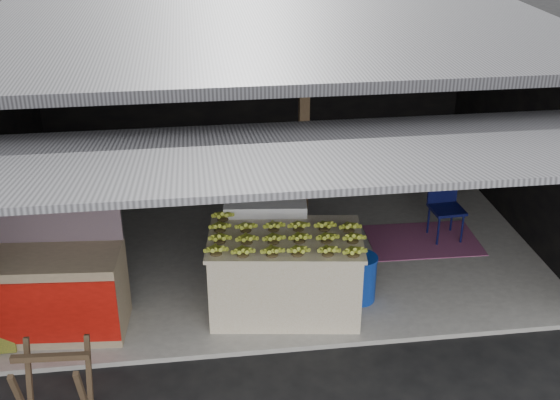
{
  "coord_description": "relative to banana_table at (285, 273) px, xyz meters",
  "views": [
    {
      "loc": [
        -1.04,
        -6.03,
        4.82
      ],
      "look_at": [
        -0.04,
        1.51,
        1.1
      ],
      "focal_mm": 45.0,
      "sensor_mm": 36.0,
      "label": 1
    }
  ],
  "objects": [
    {
      "name": "picture_frames",
      "position": [
        -0.08,
        4.15,
        1.39
      ],
      "size": [
        1.62,
        0.04,
        0.46
      ],
      "color": "black",
      "rests_on": "shophouse"
    },
    {
      "name": "magenta_rug",
      "position": [
        2.12,
        1.36,
        -0.48
      ],
      "size": [
        1.52,
        1.04,
        0.01
      ],
      "primitive_type": "cube",
      "rotation": [
        0.0,
        0.0,
        -0.03
      ],
      "color": "#751A56",
      "rests_on": "concrete_slab"
    },
    {
      "name": "concrete_slab",
      "position": [
        0.09,
        1.76,
        -0.51
      ],
      "size": [
        7.0,
        5.0,
        0.06
      ],
      "primitive_type": "cube",
      "color": "gray",
      "rests_on": "ground"
    },
    {
      "name": "white_crate",
      "position": [
        -0.14,
        0.77,
        0.06
      ],
      "size": [
        1.05,
        0.76,
        1.09
      ],
      "rotation": [
        0.0,
        0.0,
        -0.11
      ],
      "color": "white",
      "rests_on": "concrete_slab"
    },
    {
      "name": "neighbor_stall",
      "position": [
        -2.66,
        -0.06,
        0.04
      ],
      "size": [
        1.76,
        0.9,
        1.76
      ],
      "rotation": [
        0.0,
        0.0,
        -0.08
      ],
      "color": "#998466",
      "rests_on": "concrete_slab"
    },
    {
      "name": "banana_table",
      "position": [
        0.0,
        0.0,
        0.0
      ],
      "size": [
        1.86,
        1.28,
        0.96
      ],
      "rotation": [
        0.0,
        0.0,
        -0.13
      ],
      "color": "silver",
      "rests_on": "concrete_slab"
    },
    {
      "name": "banana_pile",
      "position": [
        0.0,
        -0.0,
        0.57
      ],
      "size": [
        1.72,
        1.17,
        0.19
      ],
      "primitive_type": null,
      "rotation": [
        0.0,
        0.0,
        -0.13
      ],
      "color": "yellow",
      "rests_on": "banana_table"
    },
    {
      "name": "ground",
      "position": [
        0.09,
        -0.74,
        -0.54
      ],
      "size": [
        80.0,
        80.0,
        0.0
      ],
      "primitive_type": "plane",
      "color": "black",
      "rests_on": "ground"
    },
    {
      "name": "water_barrel",
      "position": [
        0.91,
        0.08,
        -0.2
      ],
      "size": [
        0.38,
        0.38,
        0.55
      ],
      "primitive_type": "cylinder",
      "color": "#0E329C",
      "rests_on": "concrete_slab"
    },
    {
      "name": "sawhorse",
      "position": [
        -2.38,
        -1.36,
        -0.1
      ],
      "size": [
        0.72,
        0.65,
        0.69
      ],
      "rotation": [
        0.0,
        0.0,
        -0.06
      ],
      "color": "#4B3825",
      "rests_on": "ground"
    },
    {
      "name": "shophouse",
      "position": [
        0.09,
        2.07,
        1.56
      ],
      "size": [
        7.4,
        7.29,
        3.02
      ],
      "color": "black",
      "rests_on": "ground"
    },
    {
      "name": "plastic_chair",
      "position": [
        2.42,
        1.48,
        0.05
      ],
      "size": [
        0.45,
        0.45,
        0.9
      ],
      "rotation": [
        0.0,
        0.0,
        0.06
      ],
      "color": "#0A0E3B",
      "rests_on": "concrete_slab"
    }
  ]
}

